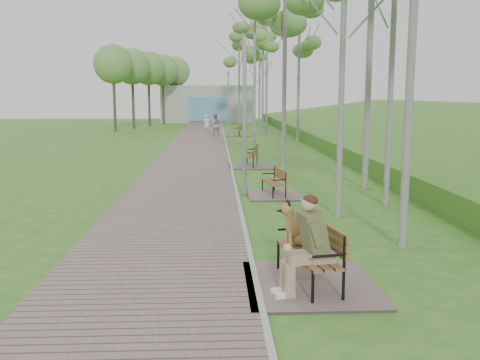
# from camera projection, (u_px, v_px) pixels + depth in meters

# --- Properties ---
(ground) EXTENTS (120.00, 120.00, 0.00)m
(ground) POSITION_uv_depth(u_px,v_px,m) (253.00, 268.00, 9.47)
(ground) COLOR #2D661C
(ground) RESTS_ON ground
(walkway) EXTENTS (3.50, 67.00, 0.04)m
(walkway) POSITION_uv_depth(u_px,v_px,m) (196.00, 148.00, 30.59)
(walkway) COLOR #705F5B
(walkway) RESTS_ON ground
(kerb) EXTENTS (0.10, 67.00, 0.05)m
(kerb) POSITION_uv_depth(u_px,v_px,m) (227.00, 148.00, 30.67)
(kerb) COLOR #999993
(kerb) RESTS_ON ground
(embankment) EXTENTS (14.00, 70.00, 1.60)m
(embankment) POSITION_uv_depth(u_px,v_px,m) (443.00, 150.00, 29.73)
(embankment) COLOR #5C8E33
(embankment) RESTS_ON ground
(building_north) EXTENTS (10.00, 5.20, 4.00)m
(building_north) POSITION_uv_depth(u_px,v_px,m) (208.00, 104.00, 59.36)
(building_north) COLOR #9E9E99
(building_north) RESTS_ON ground
(bench_main) EXTENTS (2.07, 2.30, 1.80)m
(bench_main) POSITION_uv_depth(u_px,v_px,m) (305.00, 256.00, 8.47)
(bench_main) COLOR #705F5B
(bench_main) RESTS_ON ground
(bench_second) EXTENTS (1.65, 1.83, 1.01)m
(bench_second) POSITION_uv_depth(u_px,v_px,m) (274.00, 190.00, 16.19)
(bench_second) COLOR #705F5B
(bench_second) RESTS_ON ground
(bench_third) EXTENTS (1.88, 2.09, 1.15)m
(bench_third) POSITION_uv_depth(u_px,v_px,m) (250.00, 161.00, 22.79)
(bench_third) COLOR #705F5B
(bench_third) RESTS_ON ground
(bench_far) EXTENTS (1.72, 1.91, 1.06)m
(bench_far) POSITION_uv_depth(u_px,v_px,m) (239.00, 133.00, 39.57)
(bench_far) COLOR #705F5B
(bench_far) RESTS_ON ground
(lamp_post_near) EXTENTS (0.17, 0.17, 4.48)m
(lamp_post_near) POSITION_uv_depth(u_px,v_px,m) (245.00, 127.00, 15.90)
(lamp_post_near) COLOR gray
(lamp_post_near) RESTS_ON ground
(lamp_post_second) EXTENTS (0.17, 0.17, 4.46)m
(lamp_post_second) POSITION_uv_depth(u_px,v_px,m) (244.00, 120.00, 20.47)
(lamp_post_second) COLOR gray
(lamp_post_second) RESTS_ON ground
(lamp_post_third) EXTENTS (0.18, 0.18, 4.70)m
(lamp_post_third) POSITION_uv_depth(u_px,v_px,m) (228.00, 106.00, 38.60)
(lamp_post_third) COLOR gray
(lamp_post_third) RESTS_ON ground
(pedestrian_near) EXTENTS (0.59, 0.41, 1.52)m
(pedestrian_near) POSITION_uv_depth(u_px,v_px,m) (206.00, 124.00, 41.43)
(pedestrian_near) COLOR silver
(pedestrian_near) RESTS_ON ground
(pedestrian_far) EXTENTS (0.93, 0.78, 1.71)m
(pedestrian_far) POSITION_uv_depth(u_px,v_px,m) (215.00, 125.00, 38.62)
(pedestrian_far) COLOR gray
(pedestrian_far) RESTS_ON ground
(birch_mid_c) EXTENTS (2.48, 2.48, 7.94)m
(birch_mid_c) POSITION_uv_depth(u_px,v_px,m) (255.00, 41.00, 32.17)
(birch_mid_c) COLOR silver
(birch_mid_c) RESTS_ON ground
(birch_far_a) EXTENTS (2.30, 2.30, 9.29)m
(birch_far_a) POSITION_uv_depth(u_px,v_px,m) (300.00, 26.00, 33.38)
(birch_far_a) COLOR silver
(birch_far_a) RESTS_ON ground
(birch_far_b) EXTENTS (2.71, 2.71, 9.89)m
(birch_far_b) POSITION_uv_depth(u_px,v_px,m) (267.00, 29.00, 39.14)
(birch_far_b) COLOR silver
(birch_far_b) RESTS_ON ground
(birch_far_c) EXTENTS (2.40, 2.40, 8.78)m
(birch_far_c) POSITION_uv_depth(u_px,v_px,m) (263.00, 48.00, 44.67)
(birch_far_c) COLOR silver
(birch_far_c) RESTS_ON ground
(birch_distant_a) EXTENTS (2.74, 2.74, 8.39)m
(birch_distant_a) POSITION_uv_depth(u_px,v_px,m) (239.00, 54.00, 47.67)
(birch_distant_a) COLOR silver
(birch_distant_a) RESTS_ON ground
(birch_distant_b) EXTENTS (2.38, 2.38, 7.81)m
(birch_distant_b) POSITION_uv_depth(u_px,v_px,m) (260.00, 62.00, 51.61)
(birch_distant_b) COLOR silver
(birch_distant_b) RESTS_ON ground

